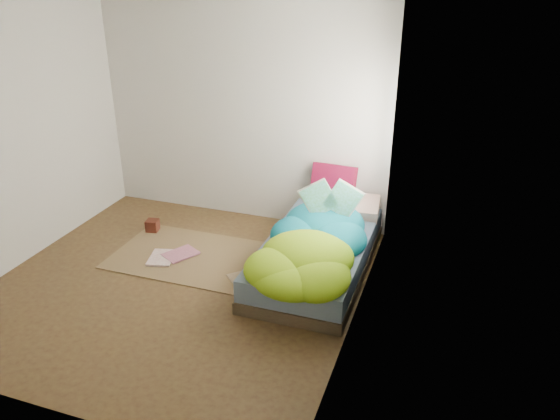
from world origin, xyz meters
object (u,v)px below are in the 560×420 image
object	(u,v)px
wooden_box	(153,225)
bed	(317,256)
pillow_magenta	(333,186)
floor_book_a	(150,257)
floor_book_b	(174,250)
open_book	(331,190)

from	to	relation	value
wooden_box	bed	bearing A→B (deg)	-6.12
pillow_magenta	wooden_box	xyz separation A→B (m)	(-1.99, -0.66, -0.51)
floor_book_a	floor_book_b	world-z (taller)	floor_book_b
bed	pillow_magenta	size ratio (longest dim) A/B	4.09
pillow_magenta	floor_book_a	bearing A→B (deg)	-139.48
pillow_magenta	floor_book_b	xyz separation A→B (m)	(-1.50, -1.03, -0.56)
wooden_box	floor_book_b	xyz separation A→B (m)	(0.49, -0.37, -0.05)
open_book	floor_book_a	bearing A→B (deg)	-176.38
bed	wooden_box	size ratio (longest dim) A/B	14.88
pillow_magenta	wooden_box	bearing A→B (deg)	-157.98
bed	wooden_box	world-z (taller)	bed
pillow_magenta	open_book	xyz separation A→B (m)	(0.15, -0.71, 0.25)
open_book	floor_book_a	world-z (taller)	open_book
floor_book_a	floor_book_b	distance (m)	0.28
bed	floor_book_b	distance (m)	1.58
bed	pillow_magenta	distance (m)	0.97
wooden_box	open_book	bearing A→B (deg)	-1.33
wooden_box	pillow_magenta	bearing A→B (deg)	18.34
wooden_box	floor_book_a	bearing A→B (deg)	-61.55
bed	floor_book_b	world-z (taller)	bed
bed	open_book	distance (m)	0.69
wooden_box	floor_book_b	size ratio (longest dim) A/B	0.39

